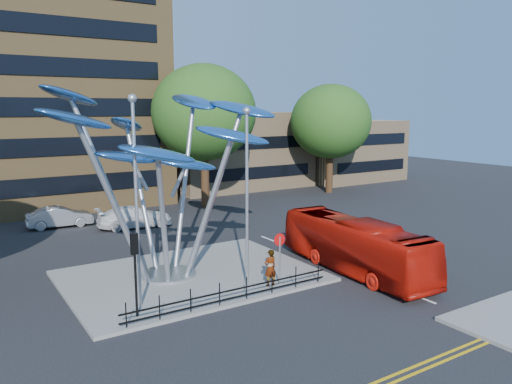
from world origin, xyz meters
TOP-DOWN VIEW (x-y plane):
  - ground at (0.00, 0.00)m, footprint 120.00×120.00m
  - traffic_island at (-1.00, 6.00)m, footprint 12.00×9.00m
  - double_yellow_near at (0.00, -6.00)m, footprint 40.00×0.12m
  - double_yellow_far at (0.00, -6.30)m, footprint 40.00×0.12m
  - low_building_near at (16.00, 30.00)m, footprint 15.00×8.00m
  - low_building_far at (30.00, 28.00)m, footprint 12.00×8.00m
  - tree_right at (8.00, 22.00)m, footprint 8.80×8.80m
  - tree_far at (22.00, 22.00)m, footprint 8.00×8.00m
  - leaf_sculpture at (-2.07, 6.68)m, footprint 12.72×9.54m
  - street_lamp_left at (-4.50, 3.50)m, footprint 0.36×0.36m
  - street_lamp_right at (0.50, 3.00)m, footprint 0.36×0.36m
  - traffic_light_island at (-5.00, 2.50)m, footprint 0.28×0.18m
  - no_entry_sign_island at (2.00, 2.52)m, footprint 0.60×0.10m
  - pedestrian_railing_front at (-1.00, 1.70)m, footprint 10.00×0.06m
  - red_bus at (6.60, 2.27)m, footprint 3.01×10.08m
  - pedestrian at (1.46, 2.50)m, footprint 0.66×0.46m
  - parked_car_mid at (-4.19, 20.90)m, footprint 4.59×1.89m
  - parked_car_right at (0.31, 18.00)m, footprint 5.41×2.60m

SIDE VIEW (x-z plane):
  - ground at x=0.00m, z-range 0.00..0.00m
  - double_yellow_near at x=0.00m, z-range 0.00..0.01m
  - double_yellow_far at x=0.00m, z-range 0.00..0.01m
  - traffic_island at x=-1.00m, z-range 0.00..0.15m
  - pedestrian_railing_front at x=-1.00m, z-range 0.05..1.05m
  - parked_car_mid at x=-4.19m, z-range 0.00..1.48m
  - parked_car_right at x=0.31m, z-range 0.00..1.52m
  - pedestrian at x=1.46m, z-range 0.15..1.91m
  - red_bus at x=6.60m, z-range 0.00..2.77m
  - no_entry_sign_island at x=2.00m, z-range 0.59..3.04m
  - traffic_light_island at x=-5.00m, z-range 0.90..4.33m
  - low_building_far at x=30.00m, z-range 0.00..7.00m
  - low_building_near at x=16.00m, z-range 0.00..8.00m
  - street_lamp_right at x=0.50m, z-range 0.94..9.24m
  - street_lamp_left at x=-4.50m, z-range 0.96..9.76m
  - leaf_sculpture at x=-2.07m, z-range 2.12..11.63m
  - tree_far at x=22.00m, z-range 1.70..12.51m
  - tree_right at x=8.00m, z-range 1.98..14.09m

